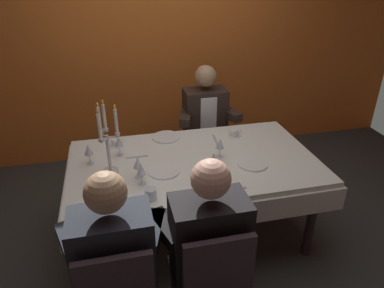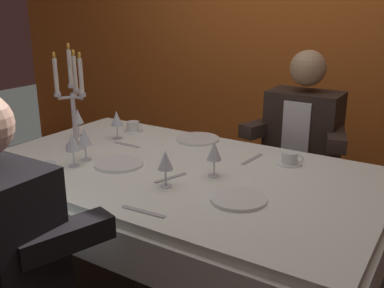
% 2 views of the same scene
% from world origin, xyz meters
% --- Properties ---
extents(ground_plane, '(12.00, 12.00, 0.00)m').
position_xyz_m(ground_plane, '(0.00, 0.00, 0.00)').
color(ground_plane, '#343835').
extents(back_wall, '(6.00, 0.12, 2.70)m').
position_xyz_m(back_wall, '(0.00, 1.66, 1.35)').
color(back_wall, orange).
rests_on(back_wall, ground_plane).
extents(dining_table, '(1.94, 1.14, 0.74)m').
position_xyz_m(dining_table, '(0.00, 0.00, 0.62)').
color(dining_table, white).
rests_on(dining_table, ground_plane).
extents(candelabra, '(0.15, 0.17, 0.56)m').
position_xyz_m(candelabra, '(-0.63, -0.03, 0.99)').
color(candelabra, silver).
rests_on(candelabra, dining_table).
extents(dinner_plate_0, '(0.23, 0.23, 0.01)m').
position_xyz_m(dinner_plate_0, '(0.42, -0.17, 0.75)').
color(dinner_plate_0, white).
rests_on(dinner_plate_0, dining_table).
extents(dinner_plate_1, '(0.24, 0.24, 0.01)m').
position_xyz_m(dinner_plate_1, '(-0.25, -0.12, 0.75)').
color(dinner_plate_1, white).
rests_on(dinner_plate_1, dining_table).
extents(dinner_plate_2, '(0.25, 0.25, 0.01)m').
position_xyz_m(dinner_plate_2, '(-0.14, 0.44, 0.75)').
color(dinner_plate_2, white).
rests_on(dinner_plate_2, dining_table).
extents(wine_glass_0, '(0.07, 0.07, 0.16)m').
position_xyz_m(wine_glass_0, '(-0.43, -0.25, 0.85)').
color(wine_glass_0, silver).
rests_on(wine_glass_0, dining_table).
extents(wine_glass_1, '(0.07, 0.07, 0.16)m').
position_xyz_m(wine_glass_1, '(-0.78, 0.13, 0.85)').
color(wine_glass_1, silver).
rests_on(wine_glass_1, dining_table).
extents(wine_glass_2, '(0.07, 0.07, 0.16)m').
position_xyz_m(wine_glass_2, '(0.21, -0.00, 0.85)').
color(wine_glass_2, silver).
rests_on(wine_glass_2, dining_table).
extents(wine_glass_3, '(0.07, 0.07, 0.16)m').
position_xyz_m(wine_glass_3, '(-0.55, 0.21, 0.86)').
color(wine_glass_3, silver).
rests_on(wine_glass_3, dining_table).
extents(wine_glass_4, '(0.07, 0.07, 0.16)m').
position_xyz_m(wine_glass_4, '(-0.44, -0.15, 0.86)').
color(wine_glass_4, silver).
rests_on(wine_glass_4, dining_table).
extents(wine_glass_5, '(0.07, 0.07, 0.16)m').
position_xyz_m(wine_glass_5, '(0.09, -0.21, 0.85)').
color(wine_glass_5, silver).
rests_on(wine_glass_5, dining_table).
extents(water_tumbler_0, '(0.08, 0.08, 0.08)m').
position_xyz_m(water_tumbler_0, '(-0.39, -0.44, 0.78)').
color(water_tumbler_0, silver).
rests_on(water_tumbler_0, dining_table).
extents(coffee_cup_0, '(0.13, 0.12, 0.06)m').
position_xyz_m(coffee_cup_0, '(-0.58, 0.38, 0.77)').
color(coffee_cup_0, white).
rests_on(coffee_cup_0, dining_table).
extents(coffee_cup_1, '(0.13, 0.12, 0.06)m').
position_xyz_m(coffee_cup_1, '(0.44, 0.33, 0.77)').
color(coffee_cup_1, white).
rests_on(coffee_cup_1, dining_table).
extents(fork_0, '(0.07, 0.17, 0.01)m').
position_xyz_m(fork_0, '(0.06, -0.13, 0.74)').
color(fork_0, '#B7B7BC').
rests_on(fork_0, dining_table).
extents(knife_1, '(0.19, 0.03, 0.01)m').
position_xyz_m(knife_1, '(0.16, -0.46, 0.74)').
color(knife_1, '#B7B7BC').
rests_on(knife_1, dining_table).
extents(fork_2, '(0.17, 0.02, 0.01)m').
position_xyz_m(fork_2, '(-0.43, 0.14, 0.74)').
color(fork_2, '#B7B7BC').
rests_on(fork_2, dining_table).
extents(knife_3, '(0.03, 0.19, 0.01)m').
position_xyz_m(knife_3, '(0.26, 0.29, 0.74)').
color(knife_3, '#B7B7BC').
rests_on(knife_3, dining_table).
extents(seated_diner_0, '(0.63, 0.48, 1.24)m').
position_xyz_m(seated_diner_0, '(-0.64, -0.89, 0.74)').
color(seated_diner_0, '#32262B').
rests_on(seated_diner_0, ground_plane).
extents(seated_diner_1, '(0.63, 0.48, 1.24)m').
position_xyz_m(seated_diner_1, '(-0.12, -0.89, 0.74)').
color(seated_diner_1, '#32262B').
rests_on(seated_diner_1, ground_plane).
extents(seated_diner_2, '(0.63, 0.48, 1.24)m').
position_xyz_m(seated_diner_2, '(0.33, 0.89, 0.74)').
color(seated_diner_2, '#32262B').
rests_on(seated_diner_2, ground_plane).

